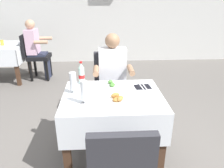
{
  "coord_description": "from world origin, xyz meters",
  "views": [
    {
      "loc": [
        -0.12,
        -1.87,
        1.69
      ],
      "look_at": [
        -0.0,
        0.16,
        0.84
      ],
      "focal_mm": 33.78,
      "sensor_mm": 36.0,
      "label": 1
    }
  ],
  "objects_px": {
    "beer_glass_left": "(73,83)",
    "background_patron": "(36,47)",
    "plate_near_camera": "(117,100)",
    "napkin_cutlery_set": "(143,87)",
    "main_dining_table": "(113,111)",
    "plate_far_diner": "(113,85)",
    "chair_far_diner_seat": "(109,84)",
    "background_dining_table": "(2,54)",
    "background_table_tumbler": "(2,43)",
    "cola_bottle_primary": "(81,74)",
    "background_chair_right": "(35,54)",
    "beer_glass_middle": "(84,92)",
    "seated_diner_far": "(113,76)"
  },
  "relations": [
    {
      "from": "background_dining_table",
      "to": "background_patron",
      "type": "distance_m",
      "value": 0.73
    },
    {
      "from": "chair_far_diner_seat",
      "to": "background_table_tumbler",
      "type": "relative_size",
      "value": 8.82
    },
    {
      "from": "beer_glass_left",
      "to": "background_table_tumbler",
      "type": "xyz_separation_m",
      "value": [
        -1.71,
        2.39,
        -0.06
      ]
    },
    {
      "from": "background_dining_table",
      "to": "background_patron",
      "type": "height_order",
      "value": "background_patron"
    },
    {
      "from": "napkin_cutlery_set",
      "to": "background_table_tumbler",
      "type": "distance_m",
      "value": 3.36
    },
    {
      "from": "main_dining_table",
      "to": "background_patron",
      "type": "xyz_separation_m",
      "value": [
        -1.46,
        2.53,
        0.14
      ]
    },
    {
      "from": "plate_near_camera",
      "to": "napkin_cutlery_set",
      "type": "bearing_deg",
      "value": 46.27
    },
    {
      "from": "seated_diner_far",
      "to": "background_table_tumbler",
      "type": "relative_size",
      "value": 11.45
    },
    {
      "from": "plate_far_diner",
      "to": "beer_glass_left",
      "type": "distance_m",
      "value": 0.45
    },
    {
      "from": "napkin_cutlery_set",
      "to": "background_patron",
      "type": "relative_size",
      "value": 0.15
    },
    {
      "from": "plate_near_camera",
      "to": "background_chair_right",
      "type": "xyz_separation_m",
      "value": [
        -1.54,
        2.67,
        -0.22
      ]
    },
    {
      "from": "plate_near_camera",
      "to": "napkin_cutlery_set",
      "type": "distance_m",
      "value": 0.45
    },
    {
      "from": "chair_far_diner_seat",
      "to": "background_dining_table",
      "type": "xyz_separation_m",
      "value": [
        -2.18,
        1.73,
        0.02
      ]
    },
    {
      "from": "main_dining_table",
      "to": "beer_glass_left",
      "type": "xyz_separation_m",
      "value": [
        -0.4,
        0.08,
        0.3
      ]
    },
    {
      "from": "napkin_cutlery_set",
      "to": "background_patron",
      "type": "bearing_deg",
      "value": 127.64
    },
    {
      "from": "background_chair_right",
      "to": "background_table_tumbler",
      "type": "distance_m",
      "value": 0.65
    },
    {
      "from": "main_dining_table",
      "to": "plate_far_diner",
      "type": "relative_size",
      "value": 4.32
    },
    {
      "from": "main_dining_table",
      "to": "background_dining_table",
      "type": "xyz_separation_m",
      "value": [
        -2.18,
        2.53,
        -0.0
      ]
    },
    {
      "from": "plate_far_diner",
      "to": "cola_bottle_primary",
      "type": "relative_size",
      "value": 0.89
    },
    {
      "from": "beer_glass_left",
      "to": "beer_glass_middle",
      "type": "relative_size",
      "value": 0.99
    },
    {
      "from": "background_patron",
      "to": "background_table_tumbler",
      "type": "relative_size",
      "value": 11.45
    },
    {
      "from": "seated_diner_far",
      "to": "cola_bottle_primary",
      "type": "xyz_separation_m",
      "value": [
        -0.38,
        -0.36,
        0.16
      ]
    },
    {
      "from": "beer_glass_middle",
      "to": "main_dining_table",
      "type": "bearing_deg",
      "value": 30.97
    },
    {
      "from": "main_dining_table",
      "to": "background_chair_right",
      "type": "bearing_deg",
      "value": 120.9
    },
    {
      "from": "cola_bottle_primary",
      "to": "background_table_tumbler",
      "type": "xyz_separation_m",
      "value": [
        -1.78,
        2.14,
        -0.06
      ]
    },
    {
      "from": "background_table_tumbler",
      "to": "napkin_cutlery_set",
      "type": "bearing_deg",
      "value": -42.96
    },
    {
      "from": "background_dining_table",
      "to": "background_patron",
      "type": "xyz_separation_m",
      "value": [
        0.72,
        0.0,
        0.14
      ]
    },
    {
      "from": "chair_far_diner_seat",
      "to": "background_dining_table",
      "type": "distance_m",
      "value": 2.79
    },
    {
      "from": "background_chair_right",
      "to": "beer_glass_middle",
      "type": "bearing_deg",
      "value": -65.27
    },
    {
      "from": "plate_near_camera",
      "to": "background_chair_right",
      "type": "relative_size",
      "value": 0.26
    },
    {
      "from": "chair_far_diner_seat",
      "to": "napkin_cutlery_set",
      "type": "distance_m",
      "value": 0.73
    },
    {
      "from": "beer_glass_left",
      "to": "napkin_cutlery_set",
      "type": "bearing_deg",
      "value": 8.19
    },
    {
      "from": "beer_glass_left",
      "to": "background_patron",
      "type": "distance_m",
      "value": 2.68
    },
    {
      "from": "plate_far_diner",
      "to": "napkin_cutlery_set",
      "type": "distance_m",
      "value": 0.33
    },
    {
      "from": "beer_glass_left",
      "to": "background_chair_right",
      "type": "height_order",
      "value": "beer_glass_left"
    },
    {
      "from": "background_chair_right",
      "to": "background_dining_table",
      "type": "bearing_deg",
      "value": -180.0
    },
    {
      "from": "napkin_cutlery_set",
      "to": "background_dining_table",
      "type": "height_order",
      "value": "napkin_cutlery_set"
    },
    {
      "from": "plate_far_diner",
      "to": "background_table_tumbler",
      "type": "bearing_deg",
      "value": 133.47
    },
    {
      "from": "background_dining_table",
      "to": "plate_near_camera",
      "type": "bearing_deg",
      "value": -50.38
    },
    {
      "from": "cola_bottle_primary",
      "to": "background_chair_right",
      "type": "height_order",
      "value": "cola_bottle_primary"
    },
    {
      "from": "beer_glass_left",
      "to": "cola_bottle_primary",
      "type": "bearing_deg",
      "value": 75.63
    },
    {
      "from": "beer_glass_middle",
      "to": "background_table_tumbler",
      "type": "distance_m",
      "value": 3.21
    },
    {
      "from": "chair_far_diner_seat",
      "to": "background_table_tumbler",
      "type": "xyz_separation_m",
      "value": [
        -2.11,
        1.67,
        0.26
      ]
    },
    {
      "from": "napkin_cutlery_set",
      "to": "main_dining_table",
      "type": "bearing_deg",
      "value": -152.0
    },
    {
      "from": "plate_far_diner",
      "to": "beer_glass_left",
      "type": "bearing_deg",
      "value": -160.0
    },
    {
      "from": "beer_glass_left",
      "to": "beer_glass_middle",
      "type": "distance_m",
      "value": 0.27
    },
    {
      "from": "beer_glass_left",
      "to": "cola_bottle_primary",
      "type": "relative_size",
      "value": 0.85
    },
    {
      "from": "plate_near_camera",
      "to": "napkin_cutlery_set",
      "type": "xyz_separation_m",
      "value": [
        0.31,
        0.33,
        -0.01
      ]
    },
    {
      "from": "beer_glass_left",
      "to": "beer_glass_middle",
      "type": "height_order",
      "value": "beer_glass_middle"
    },
    {
      "from": "background_chair_right",
      "to": "beer_glass_left",
      "type": "bearing_deg",
      "value": -65.58
    }
  ]
}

